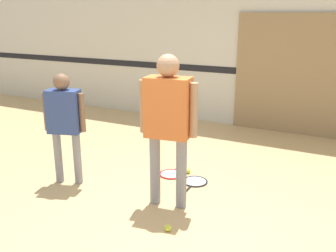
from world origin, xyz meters
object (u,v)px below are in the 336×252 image
at_px(racket_spare_on_floor, 172,173).
at_px(racket_second_spare, 195,182).
at_px(tennis_ball_by_spare_racket, 188,171).
at_px(person_instructor, 168,116).
at_px(person_student_left, 64,117).
at_px(tennis_ball_near_instructor, 168,228).

distance_m(racket_spare_on_floor, racket_second_spare, 0.38).
bearing_deg(tennis_ball_by_spare_racket, racket_spare_on_floor, -145.93).
height_order(person_instructor, racket_second_spare, person_instructor).
distance_m(person_instructor, tennis_ball_by_spare_racket, 1.32).
height_order(person_instructor, racket_spare_on_floor, person_instructor).
relative_size(racket_spare_on_floor, tennis_ball_by_spare_racket, 8.48).
height_order(person_instructor, person_student_left, person_instructor).
bearing_deg(person_student_left, tennis_ball_by_spare_racket, 18.99).
distance_m(racket_second_spare, tennis_ball_near_instructor, 1.13).
relative_size(racket_second_spare, tennis_ball_near_instructor, 8.27).
bearing_deg(tennis_ball_near_instructor, racket_second_spare, 99.56).
height_order(person_student_left, racket_spare_on_floor, person_student_left).
distance_m(person_instructor, racket_spare_on_floor, 1.29).
xyz_separation_m(person_instructor, racket_second_spare, (0.05, 0.64, -1.01)).
distance_m(tennis_ball_near_instructor, tennis_ball_by_spare_racket, 1.39).
relative_size(person_student_left, tennis_ball_near_instructor, 20.68).
relative_size(person_instructor, tennis_ball_by_spare_racket, 24.95).
xyz_separation_m(person_student_left, racket_spare_on_floor, (1.04, 0.79, -0.83)).
relative_size(person_instructor, racket_spare_on_floor, 2.94).
distance_m(person_instructor, tennis_ball_near_instructor, 1.12).
bearing_deg(racket_second_spare, tennis_ball_near_instructor, 7.74).
bearing_deg(racket_spare_on_floor, racket_second_spare, -108.18).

